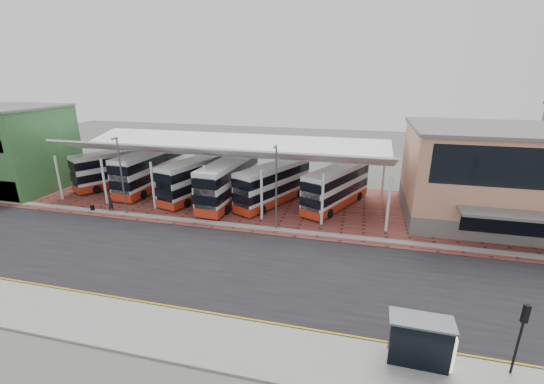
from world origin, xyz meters
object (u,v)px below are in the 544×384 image
at_px(bus_3, 229,181).
at_px(bus_4, 273,185).
at_px(bus_1, 151,170).
at_px(bus_shelter, 426,340).
at_px(terminal, 507,176).
at_px(pedestrian, 111,204).
at_px(bus_0, 119,168).
at_px(bus_2, 199,178).
at_px(bus_5, 336,187).
at_px(traffic_signal_west, 522,329).

xyz_separation_m(bus_3, bus_4, (4.97, 0.68, -0.21)).
height_order(bus_1, bus_shelter, bus_1).
xyz_separation_m(terminal, bus_4, (-22.96, -0.75, -2.42)).
distance_m(pedestrian, bus_shelter, 32.45).
distance_m(bus_0, bus_2, 11.93).
relative_size(bus_1, bus_2, 1.06).
relative_size(bus_5, traffic_signal_west, 2.74).
bearing_deg(terminal, bus_shelter, -114.30).
bearing_deg(bus_0, bus_shelter, -2.86).
relative_size(bus_1, bus_4, 1.12).
bearing_deg(bus_4, bus_5, 30.17).
bearing_deg(bus_2, bus_1, -175.20).
bearing_deg(traffic_signal_west, pedestrian, 149.59).
height_order(bus_4, bus_5, bus_4).
bearing_deg(bus_1, bus_shelter, -34.99).
bearing_deg(bus_4, bus_0, -160.52).
bearing_deg(bus_3, terminal, 6.57).
bearing_deg(bus_1, bus_3, -7.75).
bearing_deg(bus_3, pedestrian, -147.67).
height_order(bus_shelter, traffic_signal_west, traffic_signal_west).
height_order(bus_0, bus_1, bus_1).
bearing_deg(terminal, bus_5, -179.82).
bearing_deg(bus_3, traffic_signal_west, -38.64).
bearing_deg(bus_2, pedestrian, -119.92).
xyz_separation_m(bus_4, pedestrian, (-15.96, -6.70, -1.35)).
bearing_deg(terminal, bus_4, -178.13).
xyz_separation_m(bus_2, bus_shelter, (22.00, -21.43, -0.62)).
bearing_deg(bus_2, bus_4, 15.15).
bearing_deg(bus_3, bus_4, 11.43).
relative_size(terminal, bus_3, 1.56).
xyz_separation_m(bus_3, bus_5, (11.84, 1.38, -0.21)).
relative_size(terminal, bus_1, 1.53).
distance_m(terminal, bus_1, 39.10).
distance_m(bus_4, bus_5, 6.90).
bearing_deg(bus_shelter, bus_4, 122.51).
xyz_separation_m(bus_2, bus_4, (9.02, -0.09, -0.09)).
height_order(bus_0, traffic_signal_west, bus_0).
bearing_deg(bus_3, bus_1, 172.76).
bearing_deg(bus_1, pedestrian, -86.12).
bearing_deg(bus_1, terminal, 2.10).
relative_size(bus_0, traffic_signal_west, 2.75).
relative_size(bus_0, bus_shelter, 3.38).
height_order(bus_2, bus_shelter, bus_2).
relative_size(bus_4, bus_shelter, 3.37).
distance_m(bus_0, bus_3, 16.05).
relative_size(bus_0, bus_4, 1.00).
xyz_separation_m(terminal, bus_shelter, (-9.98, -22.09, -2.95)).
height_order(terminal, traffic_signal_west, terminal).
bearing_deg(bus_5, bus_shelter, -50.21).
xyz_separation_m(terminal, bus_3, (-27.93, -1.43, -2.21)).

